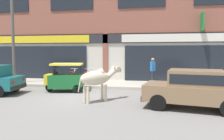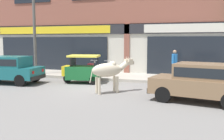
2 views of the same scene
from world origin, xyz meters
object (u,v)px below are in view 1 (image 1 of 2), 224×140
Objects in this scene: car_0 at (194,87)px; motorcycle_0 at (70,77)px; auto_rickshaw at (65,79)px; pedestrian at (153,68)px; cow at (97,78)px; utility_pole at (13,39)px; motorcycle_1 at (85,77)px.

car_0 reaches higher than motorcycle_0.
auto_rickshaw is 5.26m from pedestrian.
utility_pole is at bearing 151.72° from cow.
utility_pole is (-6.25, 3.36, 1.89)m from cow.
motorcycle_1 is (1.03, -0.12, 0.00)m from motorcycle_0.
utility_pole reaches higher than motorcycle_1.
motorcycle_1 is 4.20m from pedestrian.
auto_rickshaw is at bearing -18.60° from utility_pole.
motorcycle_0 is at bearing 173.35° from motorcycle_1.
motorcycle_0 is 1.04m from motorcycle_1.
car_0 is at bearing -35.15° from motorcycle_0.
car_0 reaches higher than motorcycle_1.
motorcycle_0 is (-0.53, 2.17, -0.11)m from auto_rickshaw.
motorcycle_0 is 0.33× the size of utility_pole.
cow is at bearing -65.92° from motorcycle_1.
auto_rickshaw reaches higher than motorcycle_0.
cow is 0.80× the size of auto_rickshaw.
car_0 is 10.98m from utility_pole.
auto_rickshaw is at bearing 157.58° from car_0.
motorcycle_1 is (-5.65, 4.58, -0.26)m from car_0.
utility_pole reaches higher than car_0.
motorcycle_1 is 5.06m from utility_pole.
auto_rickshaw is 2.11m from motorcycle_1.
cow is at bearing -117.40° from pedestrian.
motorcycle_0 is 4.21m from utility_pole.
pedestrian reaches higher than car_0.
motorcycle_0 is 1.00× the size of motorcycle_1.
cow is 3.86m from car_0.
utility_pole reaches higher than auto_rickshaw.
pedestrian reaches higher than motorcycle_1.
pedestrian is at bearing 7.36° from utility_pole.
car_0 is (3.82, -0.49, -0.19)m from cow.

